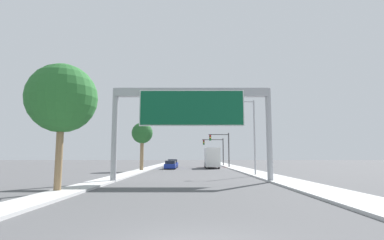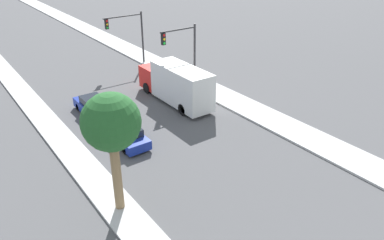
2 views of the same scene
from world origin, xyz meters
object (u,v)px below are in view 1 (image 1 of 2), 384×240
traffic_light_mid_block (216,147)px  truck_box_primary (212,158)px  car_mid_right (171,165)px  palm_tree_foreground (62,99)px  palm_tree_background (142,134)px  street_lamp_right (252,131)px  sign_gantry (192,108)px  traffic_light_near_intersection (223,144)px  car_far_left (173,164)px

traffic_light_mid_block → truck_box_primary: bearing=-98.5°
truck_box_primary → traffic_light_mid_block: (1.74, 11.67, 2.27)m
car_mid_right → palm_tree_foreground: (-4.32, -31.67, 4.90)m
car_mid_right → palm_tree_background: 8.74m
car_mid_right → street_lamp_right: size_ratio=0.56×
car_mid_right → truck_box_primary: (7.00, 3.79, 1.11)m
traffic_light_mid_block → palm_tree_foreground: bearing=-105.5°
car_mid_right → traffic_light_mid_block: 18.07m
sign_gantry → traffic_light_mid_block: size_ratio=2.25×
traffic_light_near_intersection → truck_box_primary: bearing=-141.4°
truck_box_primary → palm_tree_foreground: size_ratio=1.17×
car_far_left → traffic_light_mid_block: traffic_light_mid_block is taller
sign_gantry → traffic_light_mid_block: sign_gantry is taller
truck_box_primary → street_lamp_right: street_lamp_right is taller
traffic_light_near_intersection → street_lamp_right: (1.00, -22.25, 0.62)m
truck_box_primary → traffic_light_near_intersection: 3.63m
truck_box_primary → street_lamp_right: 21.04m
truck_box_primary → car_far_left: bearing=163.7°
truck_box_primary → palm_tree_background: 15.18m
traffic_light_near_intersection → palm_tree_foreground: 39.50m
truck_box_primary → palm_tree_background: size_ratio=1.29×
truck_box_primary → sign_gantry: bearing=-97.0°
palm_tree_background → car_mid_right: bearing=60.4°
truck_box_primary → traffic_light_mid_block: bearing=81.5°
sign_gantry → traffic_light_near_intersection: sign_gantry is taller
car_mid_right → sign_gantry: bearing=-81.9°
sign_gantry → palm_tree_background: size_ratio=1.93×
car_mid_right → truck_box_primary: size_ratio=0.52×
street_lamp_right → car_far_left: bearing=114.0°
traffic_light_near_intersection → palm_tree_foreground: palm_tree_foreground is taller
traffic_light_near_intersection → street_lamp_right: street_lamp_right is taller
traffic_light_mid_block → palm_tree_background: size_ratio=0.86×
traffic_light_mid_block → traffic_light_near_intersection: bearing=-88.0°
car_mid_right → palm_tree_foreground: 32.34m
car_far_left → palm_tree_background: palm_tree_background is taller
car_mid_right → street_lamp_right: 20.04m
car_mid_right → car_far_left: bearing=90.0°
sign_gantry → truck_box_primary: 29.00m
car_far_left → street_lamp_right: 25.12m
car_far_left → car_mid_right: 5.83m
car_mid_right → street_lamp_right: (10.09, -16.80, 4.18)m
car_far_left → truck_box_primary: 7.37m
car_far_left → car_mid_right: bearing=-90.0°
truck_box_primary → traffic_light_near_intersection: traffic_light_near_intersection is taller
car_far_left → palm_tree_foreground: palm_tree_foreground is taller
sign_gantry → truck_box_primary: (3.50, 28.46, -4.31)m
traffic_light_mid_block → palm_tree_foreground: 48.93m
car_far_left → street_lamp_right: street_lamp_right is taller
street_lamp_right → traffic_light_mid_block: bearing=92.4°
sign_gantry → car_mid_right: (-3.50, 24.67, -5.42)m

